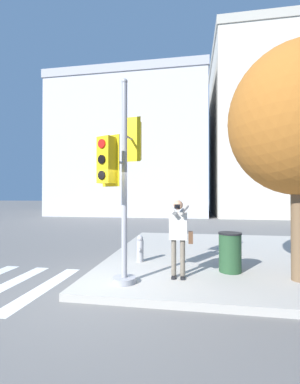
# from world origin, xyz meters

# --- Properties ---
(ground_plane) EXTENTS (160.00, 160.00, 0.00)m
(ground_plane) POSITION_xyz_m (0.00, 0.00, 0.00)
(ground_plane) COLOR slate
(sidewalk_corner) EXTENTS (8.00, 8.00, 0.16)m
(sidewalk_corner) POSITION_xyz_m (3.50, 3.50, 0.08)
(sidewalk_corner) COLOR #ADA89E
(sidewalk_corner) RESTS_ON ground_plane
(traffic_signal_pole) EXTENTS (0.67, 1.42, 4.35)m
(traffic_signal_pole) POSITION_xyz_m (0.51, 0.29, 2.52)
(traffic_signal_pole) COLOR #939399
(traffic_signal_pole) RESTS_ON sidewalk_corner
(person_photographer) EXTENTS (0.58, 0.54, 1.74)m
(person_photographer) POSITION_xyz_m (1.68, 0.80, 1.20)
(person_photographer) COLOR black
(person_photographer) RESTS_ON sidewalk_corner
(street_tree) EXTENTS (2.99, 2.99, 5.15)m
(street_tree) POSITION_xyz_m (4.28, 1.04, 3.63)
(street_tree) COLOR brown
(street_tree) RESTS_ON sidewalk_corner
(fire_hydrant) EXTENTS (0.19, 0.25, 0.74)m
(fire_hydrant) POSITION_xyz_m (0.54, 2.03, 0.52)
(fire_hydrant) COLOR #99999E
(fire_hydrant) RESTS_ON sidewalk_corner
(trash_bin) EXTENTS (0.56, 0.56, 0.95)m
(trash_bin) POSITION_xyz_m (2.88, 1.45, 0.63)
(trash_bin) COLOR #234728
(trash_bin) RESTS_ON sidewalk_corner
(building_left) EXTENTS (15.59, 12.30, 13.96)m
(building_left) POSITION_xyz_m (-4.34, 23.25, 6.99)
(building_left) COLOR #BCBCC1
(building_left) RESTS_ON ground_plane
(building_right) EXTENTS (12.27, 11.92, 17.20)m
(building_right) POSITION_xyz_m (10.18, 22.91, 8.61)
(building_right) COLOR beige
(building_right) RESTS_ON ground_plane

